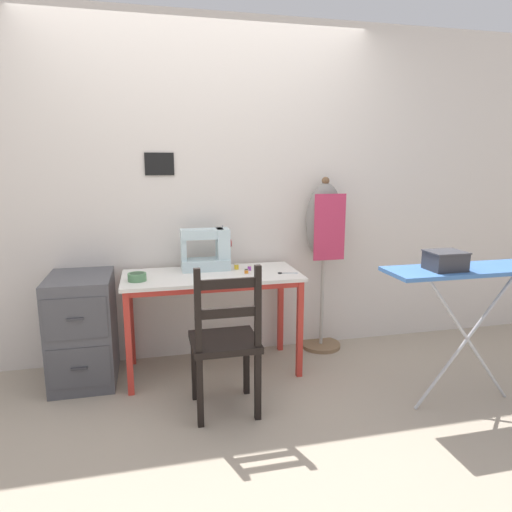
{
  "coord_description": "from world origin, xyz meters",
  "views": [
    {
      "loc": [
        -0.42,
        -2.84,
        1.5
      ],
      "look_at": [
        0.32,
        0.25,
        0.85
      ],
      "focal_mm": 32.0,
      "sensor_mm": 36.0,
      "label": 1
    }
  ],
  "objects_px": {
    "sewing_machine": "(208,251)",
    "ironing_board": "(473,276)",
    "dress_form": "(324,232)",
    "scissors": "(285,273)",
    "thread_spool_near_machine": "(236,267)",
    "filing_cabinet": "(83,329)",
    "storage_box": "(445,261)",
    "thread_spool_far_edge": "(249,268)",
    "wooden_chair": "(225,343)",
    "fabric_bowl": "(137,277)",
    "thread_spool_mid_table": "(246,272)"
  },
  "relations": [
    {
      "from": "filing_cabinet",
      "to": "dress_form",
      "type": "bearing_deg",
      "value": 5.27
    },
    {
      "from": "wooden_chair",
      "to": "scissors",
      "type": "bearing_deg",
      "value": 43.37
    },
    {
      "from": "scissors",
      "to": "thread_spool_near_machine",
      "type": "bearing_deg",
      "value": 147.45
    },
    {
      "from": "filing_cabinet",
      "to": "storage_box",
      "type": "xyz_separation_m",
      "value": [
        2.15,
        -0.9,
        0.57
      ]
    },
    {
      "from": "wooden_chair",
      "to": "filing_cabinet",
      "type": "bearing_deg",
      "value": 144.2
    },
    {
      "from": "dress_form",
      "to": "thread_spool_mid_table",
      "type": "bearing_deg",
      "value": -158.65
    },
    {
      "from": "dress_form",
      "to": "scissors",
      "type": "bearing_deg",
      "value": -142.45
    },
    {
      "from": "thread_spool_near_machine",
      "to": "thread_spool_mid_table",
      "type": "bearing_deg",
      "value": -72.99
    },
    {
      "from": "sewing_machine",
      "to": "fabric_bowl",
      "type": "relative_size",
      "value": 3.01
    },
    {
      "from": "scissors",
      "to": "dress_form",
      "type": "xyz_separation_m",
      "value": [
        0.42,
        0.32,
        0.23
      ]
    },
    {
      "from": "wooden_chair",
      "to": "dress_form",
      "type": "height_order",
      "value": "dress_form"
    },
    {
      "from": "thread_spool_near_machine",
      "to": "thread_spool_mid_table",
      "type": "distance_m",
      "value": 0.15
    },
    {
      "from": "sewing_machine",
      "to": "fabric_bowl",
      "type": "bearing_deg",
      "value": -156.78
    },
    {
      "from": "thread_spool_near_machine",
      "to": "filing_cabinet",
      "type": "relative_size",
      "value": 0.06
    },
    {
      "from": "thread_spool_far_edge",
      "to": "filing_cabinet",
      "type": "bearing_deg",
      "value": 179.3
    },
    {
      "from": "filing_cabinet",
      "to": "ironing_board",
      "type": "xyz_separation_m",
      "value": [
        2.36,
        -0.89,
        0.46
      ]
    },
    {
      "from": "sewing_machine",
      "to": "ironing_board",
      "type": "height_order",
      "value": "sewing_machine"
    },
    {
      "from": "fabric_bowl",
      "to": "thread_spool_near_machine",
      "type": "relative_size",
      "value": 2.86
    },
    {
      "from": "scissors",
      "to": "dress_form",
      "type": "distance_m",
      "value": 0.58
    },
    {
      "from": "filing_cabinet",
      "to": "storage_box",
      "type": "height_order",
      "value": "storage_box"
    },
    {
      "from": "thread_spool_mid_table",
      "to": "dress_form",
      "type": "xyz_separation_m",
      "value": [
        0.69,
        0.27,
        0.22
      ]
    },
    {
      "from": "thread_spool_near_machine",
      "to": "thread_spool_far_edge",
      "type": "bearing_deg",
      "value": -34.02
    },
    {
      "from": "thread_spool_far_edge",
      "to": "ironing_board",
      "type": "bearing_deg",
      "value": -36.26
    },
    {
      "from": "fabric_bowl",
      "to": "filing_cabinet",
      "type": "relative_size",
      "value": 0.16
    },
    {
      "from": "thread_spool_mid_table",
      "to": "storage_box",
      "type": "bearing_deg",
      "value": -38.44
    },
    {
      "from": "wooden_chair",
      "to": "storage_box",
      "type": "relative_size",
      "value": 4.42
    },
    {
      "from": "ironing_board",
      "to": "storage_box",
      "type": "distance_m",
      "value": 0.24
    },
    {
      "from": "fabric_bowl",
      "to": "storage_box",
      "type": "distance_m",
      "value": 1.94
    },
    {
      "from": "thread_spool_mid_table",
      "to": "ironing_board",
      "type": "distance_m",
      "value": 1.46
    },
    {
      "from": "sewing_machine",
      "to": "ironing_board",
      "type": "bearing_deg",
      "value": -33.5
    },
    {
      "from": "sewing_machine",
      "to": "ironing_board",
      "type": "distance_m",
      "value": 1.77
    },
    {
      "from": "fabric_bowl",
      "to": "wooden_chair",
      "type": "distance_m",
      "value": 0.78
    },
    {
      "from": "thread_spool_near_machine",
      "to": "fabric_bowl",
      "type": "bearing_deg",
      "value": -166.34
    },
    {
      "from": "thread_spool_far_edge",
      "to": "fabric_bowl",
      "type": "bearing_deg",
      "value": -171.77
    },
    {
      "from": "fabric_bowl",
      "to": "scissors",
      "type": "height_order",
      "value": "fabric_bowl"
    },
    {
      "from": "filing_cabinet",
      "to": "ironing_board",
      "type": "height_order",
      "value": "ironing_board"
    },
    {
      "from": "scissors",
      "to": "filing_cabinet",
      "type": "distance_m",
      "value": 1.45
    },
    {
      "from": "thread_spool_near_machine",
      "to": "storage_box",
      "type": "xyz_separation_m",
      "value": [
        1.06,
        -0.95,
        0.19
      ]
    },
    {
      "from": "thread_spool_near_machine",
      "to": "dress_form",
      "type": "xyz_separation_m",
      "value": [
        0.73,
        0.13,
        0.22
      ]
    },
    {
      "from": "dress_form",
      "to": "thread_spool_far_edge",
      "type": "bearing_deg",
      "value": -164.23
    },
    {
      "from": "fabric_bowl",
      "to": "scissors",
      "type": "distance_m",
      "value": 1.02
    },
    {
      "from": "wooden_chair",
      "to": "ironing_board",
      "type": "distance_m",
      "value": 1.55
    },
    {
      "from": "thread_spool_far_edge",
      "to": "scissors",
      "type": "bearing_deg",
      "value": -31.98
    },
    {
      "from": "thread_spool_mid_table",
      "to": "scissors",
      "type": "bearing_deg",
      "value": -11.62
    },
    {
      "from": "thread_spool_mid_table",
      "to": "wooden_chair",
      "type": "distance_m",
      "value": 0.66
    },
    {
      "from": "sewing_machine",
      "to": "thread_spool_far_edge",
      "type": "distance_m",
      "value": 0.33
    },
    {
      "from": "filing_cabinet",
      "to": "storage_box",
      "type": "bearing_deg",
      "value": -22.84
    },
    {
      "from": "scissors",
      "to": "wooden_chair",
      "type": "relative_size",
      "value": 0.15
    },
    {
      "from": "sewing_machine",
      "to": "storage_box",
      "type": "distance_m",
      "value": 1.6
    },
    {
      "from": "sewing_machine",
      "to": "thread_spool_mid_table",
      "type": "bearing_deg",
      "value": -37.86
    }
  ]
}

